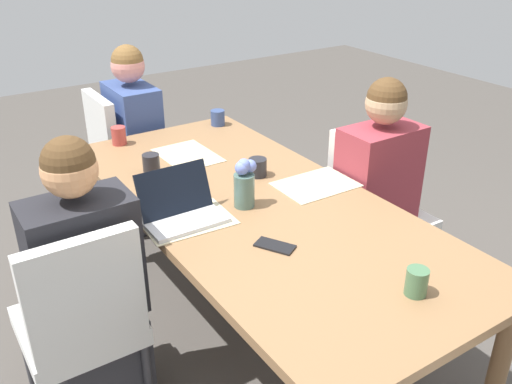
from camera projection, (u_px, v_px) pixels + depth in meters
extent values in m
plane|color=#4C4742|center=(256.00, 335.00, 2.76)|extent=(10.00, 10.00, 0.00)
cube|color=olive|center=(256.00, 206.00, 2.44)|extent=(2.17, 0.98, 0.04)
cylinder|color=olive|center=(99.00, 213.00, 3.15)|extent=(0.07, 0.07, 0.70)
cylinder|color=olive|center=(223.00, 180.00, 3.55)|extent=(0.07, 0.07, 0.70)
cylinder|color=olive|center=(497.00, 373.00, 2.05)|extent=(0.07, 0.07, 0.70)
cube|color=silver|center=(381.00, 222.00, 2.95)|extent=(0.44, 0.44, 0.08)
cube|color=silver|center=(361.00, 164.00, 2.97)|extent=(0.06, 0.42, 0.45)
cylinder|color=#333338|center=(428.00, 263.00, 3.00)|extent=(0.04, 0.04, 0.37)
cylinder|color=#333338|center=(377.00, 286.00, 2.81)|extent=(0.04, 0.04, 0.37)
cylinder|color=#333338|center=(378.00, 233.00, 3.28)|extent=(0.04, 0.04, 0.37)
cylinder|color=#333338|center=(328.00, 252.00, 3.10)|extent=(0.04, 0.04, 0.37)
cube|color=#2D2D33|center=(370.00, 254.00, 3.00)|extent=(0.36, 0.34, 0.45)
cube|color=#93333D|center=(379.00, 175.00, 2.79)|extent=(0.24, 0.40, 0.50)
sphere|color=tan|center=(386.00, 104.00, 2.62)|extent=(0.20, 0.20, 0.20)
sphere|color=#51381E|center=(387.00, 97.00, 2.61)|extent=(0.19, 0.19, 0.19)
cube|color=silver|center=(79.00, 326.00, 2.20)|extent=(0.44, 0.44, 0.08)
cube|color=silver|center=(85.00, 296.00, 1.94)|extent=(0.06, 0.42, 0.45)
cylinder|color=#333338|center=(28.00, 359.00, 2.35)|extent=(0.04, 0.04, 0.37)
cylinder|color=#333338|center=(115.00, 326.00, 2.54)|extent=(0.04, 0.04, 0.37)
cylinder|color=#333338|center=(148.00, 378.00, 2.25)|extent=(0.04, 0.04, 0.37)
cube|color=#2D2D33|center=(100.00, 355.00, 2.31)|extent=(0.36, 0.34, 0.45)
cube|color=#232328|center=(84.00, 259.00, 2.10)|extent=(0.24, 0.40, 0.50)
sphere|color=tan|center=(69.00, 170.00, 1.94)|extent=(0.20, 0.20, 0.20)
sphere|color=#51381E|center=(68.00, 162.00, 1.92)|extent=(0.19, 0.19, 0.19)
cube|color=silver|center=(135.00, 165.00, 3.62)|extent=(0.44, 0.44, 0.08)
cube|color=silver|center=(101.00, 132.00, 3.41)|extent=(0.42, 0.06, 0.45)
cylinder|color=#333338|center=(153.00, 179.00, 3.96)|extent=(0.04, 0.04, 0.37)
cylinder|color=#333338|center=(176.00, 199.00, 3.67)|extent=(0.04, 0.04, 0.37)
cylinder|color=#333338|center=(101.00, 192.00, 3.77)|extent=(0.04, 0.04, 0.37)
cylinder|color=#333338|center=(121.00, 214.00, 3.49)|extent=(0.04, 0.04, 0.37)
cube|color=#2D2D33|center=(141.00, 193.00, 3.66)|extent=(0.34, 0.36, 0.45)
cube|color=#384C84|center=(134.00, 125.00, 3.45)|extent=(0.40, 0.24, 0.50)
sphere|color=#E18D81|center=(128.00, 66.00, 3.28)|extent=(0.20, 0.20, 0.20)
sphere|color=brown|center=(127.00, 61.00, 3.27)|extent=(0.19, 0.19, 0.19)
cylinder|color=#4C6B60|center=(245.00, 191.00, 2.36)|extent=(0.09, 0.09, 0.15)
sphere|color=#6B7FD1|center=(245.00, 165.00, 2.31)|extent=(0.05, 0.05, 0.05)
cylinder|color=#477A3D|center=(245.00, 170.00, 2.32)|extent=(0.01, 0.01, 0.04)
sphere|color=#6B7FD1|center=(250.00, 166.00, 2.33)|extent=(0.06, 0.06, 0.06)
cylinder|color=#477A3D|center=(250.00, 170.00, 2.34)|extent=(0.01, 0.01, 0.03)
sphere|color=#6B7FD1|center=(243.00, 166.00, 2.33)|extent=(0.05, 0.05, 0.05)
cylinder|color=#477A3D|center=(243.00, 170.00, 2.34)|extent=(0.01, 0.01, 0.03)
sphere|color=#6B7FD1|center=(242.00, 168.00, 2.31)|extent=(0.06, 0.06, 0.06)
cylinder|color=#477A3D|center=(242.00, 172.00, 2.32)|extent=(0.01, 0.01, 0.03)
cube|color=beige|center=(316.00, 185.00, 2.58)|extent=(0.27, 0.36, 0.00)
cube|color=beige|center=(187.00, 221.00, 2.28)|extent=(0.28, 0.37, 0.00)
cube|color=beige|center=(188.00, 155.00, 2.90)|extent=(0.36, 0.26, 0.00)
cube|color=silver|center=(184.00, 220.00, 2.26)|extent=(0.22, 0.32, 0.02)
cube|color=black|center=(174.00, 190.00, 2.27)|extent=(0.08, 0.31, 0.19)
cylinder|color=#AD3D38|center=(119.00, 136.00, 3.02)|extent=(0.08, 0.08, 0.10)
cylinder|color=#232328|center=(151.00, 165.00, 2.66)|extent=(0.08, 0.08, 0.10)
cylinder|color=#47704C|center=(417.00, 282.00, 1.82)|extent=(0.07, 0.07, 0.10)
cylinder|color=#33477A|center=(218.00, 118.00, 3.30)|extent=(0.08, 0.08, 0.09)
cylinder|color=#232328|center=(258.00, 167.00, 2.66)|extent=(0.09, 0.09, 0.09)
cube|color=black|center=(275.00, 246.00, 2.10)|extent=(0.17, 0.14, 0.01)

